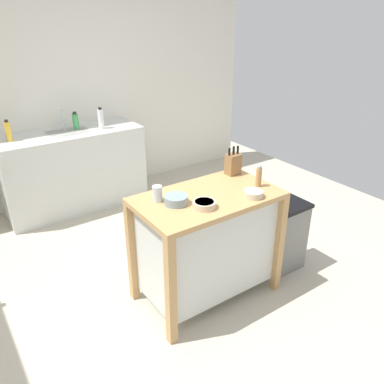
{
  "coord_description": "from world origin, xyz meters",
  "views": [
    {
      "loc": [
        -1.32,
        -2.12,
        2.1
      ],
      "look_at": [
        0.22,
        0.1,
        0.83
      ],
      "focal_mm": 36.28,
      "sensor_mm": 36.0,
      "label": 1
    }
  ],
  "objects_px": {
    "pepper_grinder": "(259,176)",
    "bottle_hand_soap": "(101,119)",
    "knife_block": "(233,164)",
    "bottle_dish_soap": "(8,131)",
    "kitchen_island": "(207,241)",
    "bowl_stoneware_deep": "(176,200)",
    "bowl_ceramic_small": "(253,194)",
    "bottle_spray_cleaner": "(75,121)",
    "drinking_cup": "(157,194)",
    "bowl_ceramic_wide": "(204,204)",
    "sink_faucet": "(63,119)",
    "trash_bin": "(284,236)"
  },
  "relations": [
    {
      "from": "pepper_grinder",
      "to": "bottle_hand_soap",
      "type": "height_order",
      "value": "bottle_hand_soap"
    },
    {
      "from": "knife_block",
      "to": "bottle_hand_soap",
      "type": "distance_m",
      "value": 1.88
    },
    {
      "from": "bottle_hand_soap",
      "to": "bottle_dish_soap",
      "type": "xyz_separation_m",
      "value": [
        -0.95,
        0.09,
        -0.01
      ]
    },
    {
      "from": "kitchen_island",
      "to": "bowl_stoneware_deep",
      "type": "xyz_separation_m",
      "value": [
        -0.26,
        0.02,
        0.42
      ]
    },
    {
      "from": "bowl_ceramic_small",
      "to": "bottle_spray_cleaner",
      "type": "height_order",
      "value": "bottle_spray_cleaner"
    },
    {
      "from": "pepper_grinder",
      "to": "bottle_dish_soap",
      "type": "xyz_separation_m",
      "value": [
        -1.32,
        2.23,
        0.03
      ]
    },
    {
      "from": "knife_block",
      "to": "drinking_cup",
      "type": "distance_m",
      "value": 0.76
    },
    {
      "from": "knife_block",
      "to": "bottle_spray_cleaner",
      "type": "height_order",
      "value": "knife_block"
    },
    {
      "from": "bowl_ceramic_small",
      "to": "pepper_grinder",
      "type": "relative_size",
      "value": 0.81
    },
    {
      "from": "bowl_ceramic_small",
      "to": "bottle_dish_soap",
      "type": "height_order",
      "value": "bottle_dish_soap"
    },
    {
      "from": "knife_block",
      "to": "pepper_grinder",
      "type": "bearing_deg",
      "value": -89.89
    },
    {
      "from": "bowl_ceramic_wide",
      "to": "bottle_hand_soap",
      "type": "relative_size",
      "value": 0.68
    },
    {
      "from": "drinking_cup",
      "to": "sink_faucet",
      "type": "bearing_deg",
      "value": 89.01
    },
    {
      "from": "kitchen_island",
      "to": "bowl_ceramic_wide",
      "type": "height_order",
      "value": "bowl_ceramic_wide"
    },
    {
      "from": "sink_faucet",
      "to": "bottle_spray_cleaner",
      "type": "distance_m",
      "value": 0.14
    },
    {
      "from": "pepper_grinder",
      "to": "drinking_cup",
      "type": "bearing_deg",
      "value": 163.95
    },
    {
      "from": "bottle_dish_soap",
      "to": "bottle_hand_soap",
      "type": "bearing_deg",
      "value": -5.34
    },
    {
      "from": "bottle_hand_soap",
      "to": "bowl_ceramic_wide",
      "type": "bearing_deg",
      "value": -94.69
    },
    {
      "from": "sink_faucet",
      "to": "bottle_spray_cleaner",
      "type": "xyz_separation_m",
      "value": [
        0.12,
        -0.07,
        -0.02
      ]
    },
    {
      "from": "kitchen_island",
      "to": "bowl_stoneware_deep",
      "type": "height_order",
      "value": "bowl_stoneware_deep"
    },
    {
      "from": "trash_bin",
      "to": "sink_faucet",
      "type": "bearing_deg",
      "value": 114.53
    },
    {
      "from": "bowl_stoneware_deep",
      "to": "pepper_grinder",
      "type": "distance_m",
      "value": 0.68
    },
    {
      "from": "bowl_ceramic_small",
      "to": "bowl_stoneware_deep",
      "type": "xyz_separation_m",
      "value": [
        -0.52,
        0.22,
        0.01
      ]
    },
    {
      "from": "knife_block",
      "to": "bottle_hand_soap",
      "type": "height_order",
      "value": "bottle_hand_soap"
    },
    {
      "from": "drinking_cup",
      "to": "bottle_dish_soap",
      "type": "distance_m",
      "value": 2.09
    },
    {
      "from": "pepper_grinder",
      "to": "bottle_hand_soap",
      "type": "bearing_deg",
      "value": 99.7
    },
    {
      "from": "knife_block",
      "to": "trash_bin",
      "type": "bearing_deg",
      "value": -40.06
    },
    {
      "from": "knife_block",
      "to": "bottle_spray_cleaner",
      "type": "xyz_separation_m",
      "value": [
        -0.6,
        1.99,
        0.01
      ]
    },
    {
      "from": "bowl_ceramic_small",
      "to": "kitchen_island",
      "type": "bearing_deg",
      "value": 141.13
    },
    {
      "from": "bottle_hand_soap",
      "to": "drinking_cup",
      "type": "bearing_deg",
      "value": -101.52
    },
    {
      "from": "knife_block",
      "to": "bottle_dish_soap",
      "type": "bearing_deg",
      "value": 124.3
    },
    {
      "from": "bowl_ceramic_wide",
      "to": "sink_faucet",
      "type": "relative_size",
      "value": 0.73
    },
    {
      "from": "knife_block",
      "to": "pepper_grinder",
      "type": "relative_size",
      "value": 1.35
    },
    {
      "from": "bowl_ceramic_small",
      "to": "drinking_cup",
      "type": "xyz_separation_m",
      "value": [
        -0.6,
        0.33,
        0.03
      ]
    },
    {
      "from": "bowl_ceramic_small",
      "to": "sink_faucet",
      "type": "bearing_deg",
      "value": 102.78
    },
    {
      "from": "pepper_grinder",
      "to": "trash_bin",
      "type": "height_order",
      "value": "pepper_grinder"
    },
    {
      "from": "bowl_ceramic_small",
      "to": "bottle_dish_soap",
      "type": "relative_size",
      "value": 0.64
    },
    {
      "from": "bottle_hand_soap",
      "to": "pepper_grinder",
      "type": "bearing_deg",
      "value": -80.3
    },
    {
      "from": "bottle_spray_cleaner",
      "to": "bottle_dish_soap",
      "type": "bearing_deg",
      "value": -174.78
    },
    {
      "from": "bowl_ceramic_small",
      "to": "pepper_grinder",
      "type": "bearing_deg",
      "value": 36.34
    },
    {
      "from": "bottle_hand_soap",
      "to": "bottle_dish_soap",
      "type": "distance_m",
      "value": 0.95
    },
    {
      "from": "bowl_stoneware_deep",
      "to": "bottle_spray_cleaner",
      "type": "height_order",
      "value": "bottle_spray_cleaner"
    },
    {
      "from": "bowl_stoneware_deep",
      "to": "sink_faucet",
      "type": "height_order",
      "value": "sink_faucet"
    },
    {
      "from": "knife_block",
      "to": "bottle_hand_soap",
      "type": "xyz_separation_m",
      "value": [
        -0.37,
        1.84,
        0.04
      ]
    },
    {
      "from": "sink_faucet",
      "to": "kitchen_island",
      "type": "bearing_deg",
      "value": -82.3
    },
    {
      "from": "bowl_stoneware_deep",
      "to": "drinking_cup",
      "type": "height_order",
      "value": "drinking_cup"
    },
    {
      "from": "bowl_ceramic_wide",
      "to": "bowl_stoneware_deep",
      "type": "bearing_deg",
      "value": 129.44
    },
    {
      "from": "kitchen_island",
      "to": "sink_faucet",
      "type": "xyz_separation_m",
      "value": [
        -0.31,
        2.27,
        0.51
      ]
    },
    {
      "from": "bowl_ceramic_wide",
      "to": "trash_bin",
      "type": "relative_size",
      "value": 0.26
    },
    {
      "from": "bowl_ceramic_wide",
      "to": "pepper_grinder",
      "type": "height_order",
      "value": "pepper_grinder"
    }
  ]
}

